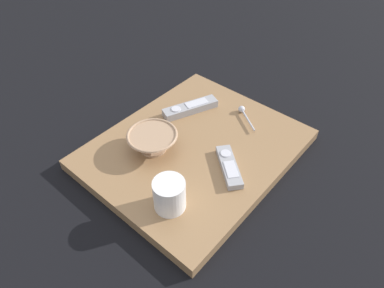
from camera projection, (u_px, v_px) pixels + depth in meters
ground_plane at (195, 153)px, 1.09m from camera, size 6.00×6.00×0.00m
table at (195, 149)px, 1.08m from camera, size 0.52×0.63×0.04m
cereal_bowl at (153, 140)px, 1.03m from camera, size 0.15×0.15×0.06m
coffee_mug at (169, 195)px, 0.87m from camera, size 0.08×0.08×0.09m
teaspoon at (243, 112)px, 1.17m from camera, size 0.11×0.08×0.02m
tv_remote_near at (190, 108)px, 1.18m from camera, size 0.12×0.20×0.03m
tv_remote_far at (229, 166)px, 0.99m from camera, size 0.15×0.13×0.02m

